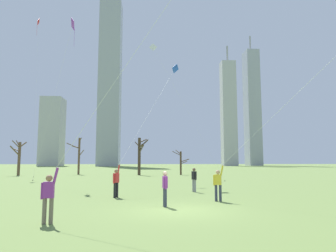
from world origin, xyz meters
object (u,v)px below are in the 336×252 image
kite_flyer_far_back_yellow (243,157)px  bystander_watching_nearby (165,187)px  kite_flyer_midfield_center_blue (126,162)px  kite_flyer_midfield_right_green (94,126)px  distant_kite_drifting_left_white (160,60)px  bare_tree_rightmost (19,156)px  bystander_strolling_midfield (194,179)px  distant_kite_high_overhead_purple (70,35)px  bare_tree_far_right_edge (140,154)px  bare_tree_center (181,162)px  bare_tree_right_of_center (79,155)px  distant_kite_low_near_trees_red (38,31)px

kite_flyer_far_back_yellow → bystander_watching_nearby: size_ratio=5.88×
kite_flyer_midfield_center_blue → kite_flyer_midfield_right_green: bearing=-93.7°
distant_kite_drifting_left_white → bare_tree_rightmost: (-20.16, 13.64, -10.55)m
kite_flyer_far_back_yellow → distant_kite_drifting_left_white: size_ratio=0.62×
bystander_strolling_midfield → distant_kite_drifting_left_white: size_ratio=0.11×
kite_flyer_midfield_center_blue → distant_kite_high_overhead_purple: 17.29m
distant_kite_high_overhead_purple → bare_tree_far_right_edge: size_ratio=2.86×
bare_tree_center → bare_tree_far_right_edge: 6.41m
bystander_strolling_midfield → bare_tree_far_right_edge: 25.83m
kite_flyer_midfield_right_green → distant_kite_drifting_left_white: size_ratio=0.85×
bare_tree_center → distant_kite_drifting_left_white: bearing=-105.6°
bare_tree_far_right_edge → bystander_strolling_midfield: bearing=-80.5°
bystander_watching_nearby → distant_kite_high_overhead_purple: size_ratio=0.10×
distant_kite_drifting_left_white → bare_tree_rightmost: 26.53m
kite_flyer_midfield_right_green → distant_kite_drifting_left_white: (3.22, 22.55, 10.04)m
kite_flyer_far_back_yellow → bare_tree_far_right_edge: size_ratio=1.71×
bare_tree_right_of_center → bystander_watching_nearby: bearing=-71.8°
kite_flyer_midfield_center_blue → bystander_watching_nearby: size_ratio=6.76×
bare_tree_right_of_center → bare_tree_center: 16.18m
bare_tree_center → bystander_watching_nearby: bearing=-97.7°
kite_flyer_far_back_yellow → distant_kite_low_near_trees_red: 42.26m
bare_tree_right_of_center → bare_tree_center: bare_tree_right_of_center is taller
kite_flyer_far_back_yellow → distant_kite_high_overhead_purple: (-12.40, 14.39, 12.10)m
bare_tree_right_of_center → bystander_strolling_midfield: bearing=-64.0°
bare_tree_far_right_edge → kite_flyer_midfield_right_green: bearing=-91.3°
kite_flyer_midfield_right_green → distant_kite_drifting_left_white: bearing=81.9°
distant_kite_drifting_left_white → bystander_strolling_midfield: bearing=-81.4°
kite_flyer_far_back_yellow → bare_tree_rightmost: size_ratio=1.83×
bystander_watching_nearby → distant_kite_high_overhead_purple: bearing=119.2°
distant_kite_high_overhead_purple → bare_tree_far_right_edge: (6.56, 16.88, -11.26)m
kite_flyer_midfield_right_green → distant_kite_high_overhead_purple: size_ratio=0.81×
bare_tree_rightmost → distant_kite_low_near_trees_red: bearing=-22.1°
distant_kite_low_near_trees_red → bare_tree_far_right_edge: (15.57, 0.44, -18.57)m
kite_flyer_far_back_yellow → kite_flyer_midfield_center_blue: size_ratio=0.87×
kite_flyer_midfield_right_green → kite_flyer_midfield_center_blue: 8.66m
kite_flyer_far_back_yellow → bare_tree_rightmost: (-23.58, 31.72, 0.50)m
bystander_strolling_midfield → distant_kite_low_near_trees_red: 38.04m
kite_flyer_midfield_center_blue → bystander_strolling_midfield: size_ratio=6.76×
bystander_strolling_midfield → kite_flyer_midfield_center_blue: bearing=-158.0°
bystander_watching_nearby → distant_kite_low_near_trees_red: (-17.44, 31.56, 20.78)m
distant_kite_low_near_trees_red → bare_tree_rightmost: distant_kite_low_near_trees_red is taller
bare_tree_center → bare_tree_rightmost: 24.02m
kite_flyer_far_back_yellow → distant_kite_drifting_left_white: (-3.43, 18.07, 11.05)m
distant_kite_drifting_left_white → bare_tree_rightmost: distant_kite_drifting_left_white is taller
distant_kite_drifting_left_white → distant_kite_low_near_trees_red: distant_kite_low_near_trees_red is taller
bystander_watching_nearby → bare_tree_rightmost: bare_tree_rightmost is taller
bare_tree_far_right_edge → distant_kite_high_overhead_purple: bearing=-111.2°
distant_kite_high_overhead_purple → bare_tree_rightmost: (-11.18, 17.33, -11.60)m
kite_flyer_midfield_center_blue → bare_tree_far_right_edge: bearing=89.5°
kite_flyer_far_back_yellow → bystander_watching_nearby: bearing=-169.6°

